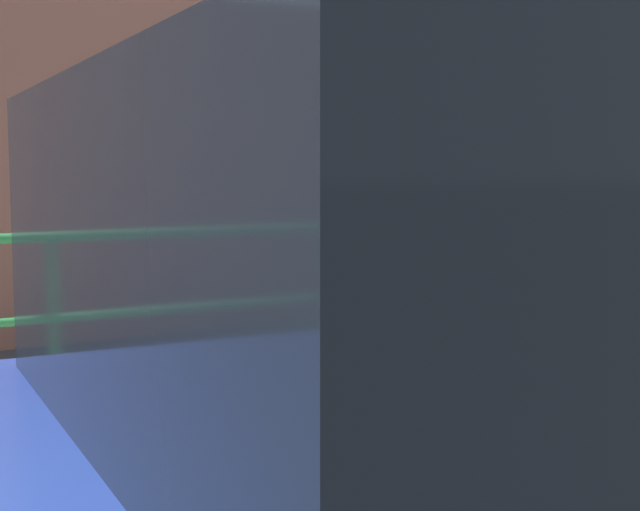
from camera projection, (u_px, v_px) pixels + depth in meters
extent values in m
cube|color=#ADA8A0|center=(370.00, 449.00, 4.80)|extent=(36.00, 2.64, 0.13)
cylinder|color=slate|center=(408.00, 381.00, 3.73)|extent=(0.07, 0.07, 1.13)
cylinder|color=#939699|center=(410.00, 215.00, 3.66)|extent=(0.18, 0.18, 0.29)
sphere|color=silver|center=(410.00, 172.00, 3.64)|extent=(0.18, 0.18, 0.18)
cube|color=black|center=(423.00, 200.00, 3.57)|extent=(0.10, 0.01, 0.07)
cube|color=green|center=(423.00, 228.00, 3.58)|extent=(0.11, 0.01, 0.09)
cylinder|color=brown|center=(244.00, 413.00, 3.67)|extent=(0.15, 0.15, 0.89)
cylinder|color=brown|center=(291.00, 412.00, 3.69)|extent=(0.15, 0.15, 0.89)
cube|color=#2D478C|center=(267.00, 228.00, 3.61)|extent=(0.51, 0.37, 0.67)
sphere|color=#936B4C|center=(266.00, 117.00, 3.56)|extent=(0.24, 0.24, 0.24)
cylinder|color=#2D478C|center=(199.00, 224.00, 3.58)|extent=(0.09, 0.09, 0.63)
cylinder|color=#2D478C|center=(328.00, 197.00, 3.81)|extent=(0.26, 0.49, 0.53)
cube|color=black|center=(585.00, 243.00, 1.85)|extent=(2.13, 1.64, 0.64)
cylinder|color=#1E602D|center=(283.00, 230.00, 5.74)|extent=(24.00, 0.06, 0.06)
cylinder|color=#1E602D|center=(283.00, 302.00, 5.79)|extent=(24.00, 0.05, 0.05)
cylinder|color=#1E602D|center=(146.00, 321.00, 5.39)|extent=(0.06, 0.06, 1.08)
cylinder|color=#1E602D|center=(402.00, 301.00, 6.20)|extent=(0.06, 0.06, 1.08)
cylinder|color=#1E602D|center=(598.00, 286.00, 7.01)|extent=(0.06, 0.06, 1.08)
cube|color=brown|center=(154.00, 166.00, 8.44)|extent=(32.00, 0.50, 3.26)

